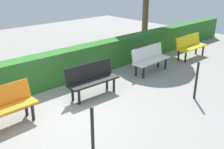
# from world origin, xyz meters

# --- Properties ---
(ground_plane) EXTENTS (22.06, 22.06, 0.00)m
(ground_plane) POSITION_xyz_m (0.00, 0.00, 0.00)
(ground_plane) COLOR gray
(bench_yellow) EXTENTS (1.56, 0.47, 0.86)m
(bench_yellow) POSITION_xyz_m (-6.04, -0.60, 0.48)
(bench_yellow) COLOR yellow
(bench_yellow) RESTS_ON ground_plane
(bench_white) EXTENTS (1.50, 0.50, 0.86)m
(bench_white) POSITION_xyz_m (-3.64, -0.63, 0.48)
(bench_white) COLOR white
(bench_white) RESTS_ON ground_plane
(bench_black) EXTENTS (1.46, 0.52, 0.86)m
(bench_black) POSITION_xyz_m (-1.15, -0.55, 0.48)
(bench_black) COLOR black
(bench_black) RESTS_ON ground_plane
(hedge_row) EXTENTS (18.06, 0.51, 0.96)m
(hedge_row) POSITION_xyz_m (-1.11, -1.87, 0.48)
(hedge_row) COLOR #2D6B28
(hedge_row) RESTS_ON ground_plane
(railing_post_mid) EXTENTS (0.06, 0.06, 1.00)m
(railing_post_mid) POSITION_xyz_m (-2.99, 1.43, 0.50)
(railing_post_mid) COLOR black
(railing_post_mid) RESTS_ON ground_plane
(railing_post_far) EXTENTS (0.06, 0.06, 1.00)m
(railing_post_far) POSITION_xyz_m (0.40, 1.43, 0.50)
(railing_post_far) COLOR black
(railing_post_far) RESTS_ON ground_plane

